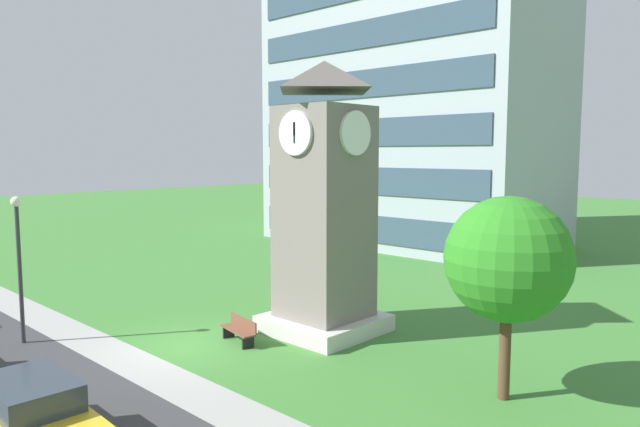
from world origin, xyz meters
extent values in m
plane|color=#3D7A33|center=(0.00, 0.00, 0.00)|extent=(160.00, 160.00, 0.00)
cube|color=#9E9E99|center=(0.00, -2.07, 0.00)|extent=(120.00, 1.60, 0.01)
cube|color=#9EA8B2|center=(-7.96, 25.04, 14.40)|extent=(20.29, 11.30, 28.80)
cube|color=#384C60|center=(-7.96, 19.34, 1.60)|extent=(18.67, 0.10, 1.80)
cube|color=#384C60|center=(-7.96, 19.34, 4.80)|extent=(18.67, 0.10, 1.80)
cube|color=#384C60|center=(-7.96, 19.34, 8.00)|extent=(18.67, 0.10, 1.80)
cube|color=#384C60|center=(-7.96, 19.34, 11.20)|extent=(18.67, 0.10, 1.80)
cube|color=#384C60|center=(-7.96, 19.34, 14.40)|extent=(18.67, 0.10, 1.80)
cube|color=slate|center=(2.32, 4.54, 4.16)|extent=(2.81, 2.81, 8.32)
cube|color=beige|center=(2.32, 4.54, 0.30)|extent=(3.79, 3.79, 0.60)
pyramid|color=#5D5751|center=(2.32, 4.54, 9.39)|extent=(3.09, 3.09, 1.07)
cylinder|color=white|center=(2.32, 3.07, 7.32)|extent=(1.54, 0.12, 1.54)
cylinder|color=white|center=(3.79, 4.54, 7.32)|extent=(0.12, 1.54, 1.54)
cube|color=black|center=(2.32, 3.00, 7.46)|extent=(0.08, 0.05, 0.46)
cube|color=black|center=(2.32, 2.99, 7.32)|extent=(0.06, 0.06, 0.69)
cube|color=brown|center=(1.05, 1.45, 0.45)|extent=(1.86, 0.81, 0.06)
cube|color=brown|center=(1.09, 1.67, 0.68)|extent=(1.78, 0.38, 0.40)
cube|color=black|center=(0.35, 1.59, 0.23)|extent=(0.16, 0.44, 0.45)
cube|color=black|center=(1.76, 1.32, 0.23)|extent=(0.16, 0.44, 0.45)
cylinder|color=#333338|center=(-4.43, -3.72, 2.40)|extent=(0.14, 0.14, 4.80)
sphere|color=#F2EFCC|center=(-4.43, -3.72, 4.98)|extent=(0.36, 0.36, 0.36)
cylinder|color=#513823|center=(9.95, 3.48, 1.33)|extent=(0.31, 0.31, 2.67)
sphere|color=#2A801F|center=(9.95, 3.48, 3.85)|extent=(3.36, 3.36, 3.36)
cube|color=gold|center=(3.86, -6.38, 0.71)|extent=(4.79, 1.98, 0.76)
cube|color=#2D3842|center=(3.63, -6.37, 1.39)|extent=(2.43, 1.66, 0.60)
cylinder|color=black|center=(2.44, -5.45, 0.33)|extent=(0.67, 0.25, 0.66)
camera|label=1|loc=(16.66, -10.90, 6.64)|focal=32.42mm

